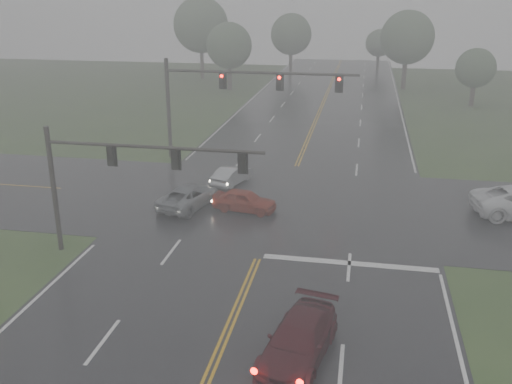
% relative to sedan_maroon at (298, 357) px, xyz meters
% --- Properties ---
extents(main_road, '(18.00, 160.00, 0.02)m').
position_rel_sedan_maroon_xyz_m(main_road, '(-2.93, 13.57, 0.00)').
color(main_road, black).
rests_on(main_road, ground).
extents(cross_street, '(120.00, 14.00, 0.02)m').
position_rel_sedan_maroon_xyz_m(cross_street, '(-2.93, 15.57, 0.00)').
color(cross_street, black).
rests_on(cross_street, ground).
extents(stop_bar, '(8.50, 0.50, 0.01)m').
position_rel_sedan_maroon_xyz_m(stop_bar, '(1.57, 7.97, 0.00)').
color(stop_bar, silver).
rests_on(stop_bar, ground).
extents(sedan_maroon, '(2.95, 5.30, 1.45)m').
position_rel_sedan_maroon_xyz_m(sedan_maroon, '(0.00, 0.00, 0.00)').
color(sedan_maroon, '#3A0A11').
rests_on(sedan_maroon, ground).
extents(sedan_red, '(4.06, 2.10, 1.32)m').
position_rel_sedan_maroon_xyz_m(sedan_red, '(-4.92, 13.88, 0.00)').
color(sedan_red, maroon).
rests_on(sedan_red, ground).
extents(sedan_silver, '(2.39, 3.99, 1.24)m').
position_rel_sedan_maroon_xyz_m(sedan_silver, '(-6.79, 18.71, 0.00)').
color(sedan_silver, '#979B9F').
rests_on(sedan_silver, ground).
extents(car_grey, '(3.29, 5.20, 1.34)m').
position_rel_sedan_maroon_xyz_m(car_grey, '(-8.44, 13.92, 0.00)').
color(car_grey, slate).
rests_on(car_grey, ground).
extents(signal_gantry_near, '(10.81, 0.28, 6.49)m').
position_rel_sedan_maroon_xyz_m(signal_gantry_near, '(-9.86, 6.86, 4.53)').
color(signal_gantry_near, black).
rests_on(signal_gantry_near, ground).
extents(signal_gantry_far, '(14.66, 0.39, 7.77)m').
position_rel_sedan_maroon_xyz_m(signal_gantry_far, '(-8.56, 24.32, 5.49)').
color(signal_gantry_far, black).
rests_on(signal_gantry_far, ground).
extents(tree_nw_a, '(5.94, 5.94, 8.72)m').
position_rel_sedan_maroon_xyz_m(tree_nw_a, '(-15.88, 56.54, 5.73)').
color(tree_nw_a, '#382B24').
rests_on(tree_nw_a, ground).
extents(tree_ne_a, '(6.95, 6.95, 10.21)m').
position_rel_sedan_maroon_xyz_m(tree_ne_a, '(6.83, 61.50, 6.71)').
color(tree_ne_a, '#382B24').
rests_on(tree_ne_a, ground).
extents(tree_n_mid, '(6.30, 6.30, 9.25)m').
position_rel_sedan_maroon_xyz_m(tree_n_mid, '(-9.89, 72.76, 6.09)').
color(tree_n_mid, '#382B24').
rests_on(tree_n_mid, ground).
extents(tree_e_near, '(4.44, 4.44, 6.52)m').
position_rel_sedan_maroon_xyz_m(tree_e_near, '(13.91, 50.96, 4.27)').
color(tree_e_near, '#382B24').
rests_on(tree_e_near, ground).
extents(tree_nw_b, '(7.98, 7.98, 11.71)m').
position_rel_sedan_maroon_xyz_m(tree_nw_b, '(-22.24, 65.65, 7.71)').
color(tree_nw_b, '#382B24').
rests_on(tree_nw_b, ground).
extents(tree_n_far, '(4.43, 4.43, 6.50)m').
position_rel_sedan_maroon_xyz_m(tree_n_far, '(3.64, 80.98, 4.27)').
color(tree_n_far, '#382B24').
rests_on(tree_n_far, ground).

